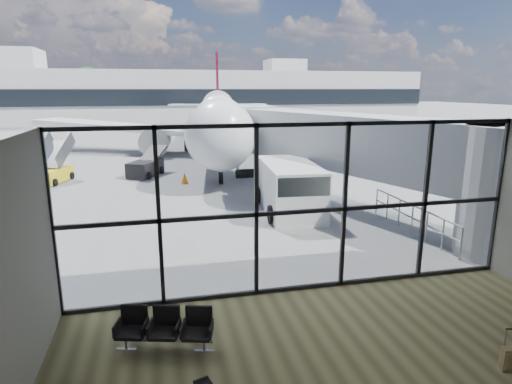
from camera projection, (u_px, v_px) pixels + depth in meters
name	position (u px, v px, depth m)	size (l,w,h in m)	color
ground	(189.00, 135.00, 49.48)	(220.00, 220.00, 0.00)	slate
lounge_shell	(405.00, 270.00, 6.43)	(12.02, 8.01, 4.51)	brown
glass_curtain_wall	(301.00, 210.00, 11.07)	(12.10, 0.12, 4.50)	white
jet_bridge	(356.00, 148.00, 18.71)	(8.00, 16.50, 4.33)	#ADB1B3
apron_railing	(412.00, 215.00, 15.96)	(0.06, 5.46, 1.11)	gray
far_terminal	(174.00, 95.00, 69.17)	(80.00, 12.20, 11.00)	#BCBBB6
tree_3	(14.00, 92.00, 72.82)	(4.95, 4.95, 7.12)	#382619
tree_4	(52.00, 89.00, 73.98)	(5.61, 5.61, 8.07)	#382619
tree_5	(88.00, 85.00, 75.14)	(6.27, 6.27, 9.03)	#382619
seating_row	(165.00, 326.00, 8.89)	(2.01, 1.03, 0.89)	gray
suitcase	(510.00, 359.00, 8.20)	(0.35, 0.28, 0.85)	olive
airliner	(219.00, 117.00, 37.50)	(31.65, 36.85, 9.52)	silver
service_van	(290.00, 188.00, 18.58)	(2.73, 5.11, 2.15)	silver
belt_loader	(146.00, 167.00, 26.59)	(2.61, 3.78, 1.66)	black
mobile_stairs	(51.00, 173.00, 24.80)	(2.34, 3.46, 2.23)	yellow
traffic_cone_a	(185.00, 178.00, 24.47)	(0.44, 0.44, 0.63)	orange
traffic_cone_b	(277.00, 191.00, 21.67)	(0.39, 0.39, 0.56)	#D2570B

